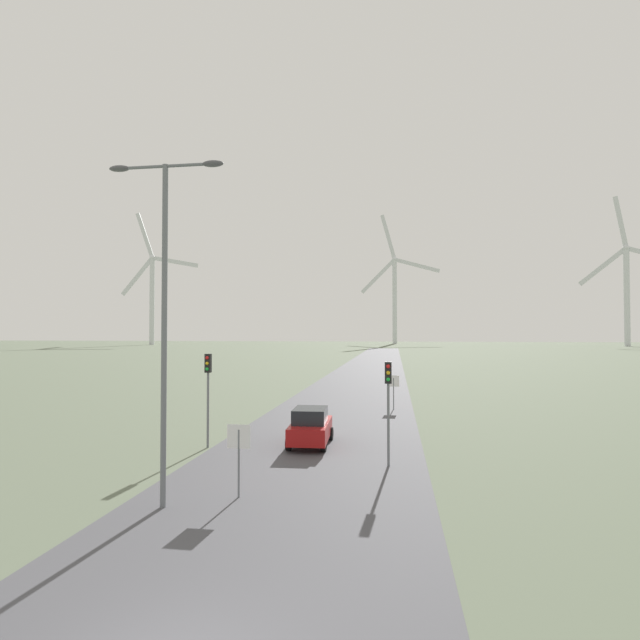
{
  "coord_description": "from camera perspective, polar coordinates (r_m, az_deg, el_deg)",
  "views": [
    {
      "loc": [
        3.68,
        -7.66,
        5.52
      ],
      "look_at": [
        0.0,
        16.99,
        6.15
      ],
      "focal_mm": 28.0,
      "sensor_mm": 36.0,
      "label": 1
    }
  ],
  "objects": [
    {
      "name": "road_surface",
      "position": [
        56.06,
        4.72,
        -7.09
      ],
      "size": [
        10.0,
        240.0,
        0.01
      ],
      "color": "#47474C",
      "rests_on": "ground"
    },
    {
      "name": "wind_turbine_center",
      "position": [
        233.26,
        31.63,
        3.58
      ],
      "size": [
        34.9,
        15.0,
        60.54
      ],
      "color": "silver",
      "rests_on": "ground"
    },
    {
      "name": "traffic_light_post_near_left",
      "position": [
        24.72,
        -12.69,
        -6.62
      ],
      "size": [
        0.28,
        0.33,
        4.5
      ],
      "color": "slate",
      "rests_on": "ground"
    },
    {
      "name": "streetlamp",
      "position": [
        16.69,
        -17.35,
        3.16
      ],
      "size": [
        3.88,
        0.32,
        10.97
      ],
      "color": "slate",
      "rests_on": "ground"
    },
    {
      "name": "wind_turbine_far_left",
      "position": [
        237.28,
        -18.64,
        3.38
      ],
      "size": [
        36.19,
        2.6,
        59.96
      ],
      "color": "silver",
      "rests_on": "ground"
    },
    {
      "name": "wind_turbine_left",
      "position": [
        249.58,
        8.53,
        3.43
      ],
      "size": [
        38.88,
        5.84,
        64.08
      ],
      "color": "silver",
      "rests_on": "ground"
    },
    {
      "name": "traffic_light_post_near_right",
      "position": [
        21.05,
        7.81,
        -7.91
      ],
      "size": [
        0.28,
        0.33,
        4.31
      ],
      "color": "slate",
      "rests_on": "ground"
    },
    {
      "name": "stop_sign_near",
      "position": [
        17.45,
        -9.27,
        -14.07
      ],
      "size": [
        0.81,
        0.07,
        2.44
      ],
      "color": "slate",
      "rests_on": "ground"
    },
    {
      "name": "stop_sign_far",
      "position": [
        36.61,
        8.4,
        -7.43
      ],
      "size": [
        0.81,
        0.07,
        2.43
      ],
      "color": "slate",
      "rests_on": "ground"
    },
    {
      "name": "car_approaching",
      "position": [
        24.97,
        -1.09,
        -12.08
      ],
      "size": [
        1.98,
        4.18,
        1.83
      ],
      "color": "maroon",
      "rests_on": "ground"
    }
  ]
}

